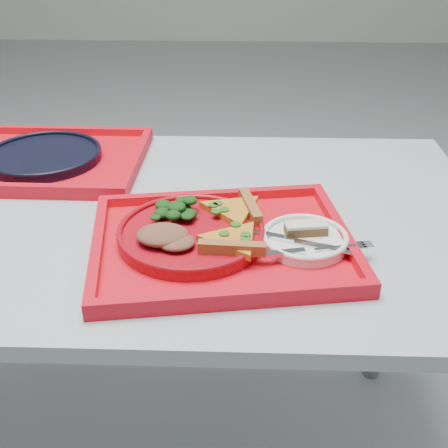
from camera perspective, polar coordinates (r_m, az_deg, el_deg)
The scene contains 13 objects.
table at distance 1.19m, azimuth -13.18°, elevation -1.61°, with size 1.60×0.80×0.75m.
tray_main at distance 0.99m, azimuth -0.20°, elevation -2.23°, with size 0.45×0.35×0.01m, color red.
tray_far at distance 1.38m, azimuth -17.70°, elevation 6.00°, with size 0.45×0.35×0.01m, color red.
dinner_plate at distance 1.00m, azimuth -3.34°, elevation -1.13°, with size 0.26×0.26×0.02m, color #9D0A15.
side_plate at distance 0.99m, azimuth 8.19°, elevation -1.73°, with size 0.15×0.15×0.01m, color white.
navy_plate at distance 1.37m, azimuth -17.79°, elevation 6.53°, with size 0.26×0.26×0.02m, color black.
pizza_slice_a at distance 0.95m, azimuth 0.97°, elevation -1.41°, with size 0.13×0.11×0.02m, color gold, non-canonical shape.
pizza_slice_b at distance 1.04m, azimuth 0.91°, elevation 1.67°, with size 0.13×0.12×0.02m, color gold, non-canonical shape.
salad_heap at distance 1.03m, azimuth -5.00°, elevation 1.75°, with size 0.08×0.07×0.04m, color black.
meat_portion at distance 0.96m, azimuth -6.26°, elevation -1.11°, with size 0.09×0.07×0.03m, color brown.
dessert_bar at distance 1.00m, azimuth 8.32°, elevation -0.42°, with size 0.08×0.04×0.02m.
knife at distance 0.97m, azimuth 8.06°, elevation -1.81°, with size 0.18×0.02×0.01m, color silver.
fork at distance 0.95m, azimuth 9.07°, elevation -2.60°, with size 0.18×0.02×0.01m, color silver.
Camera 1 is at (0.31, -0.98, 1.29)m, focal length 45.00 mm.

